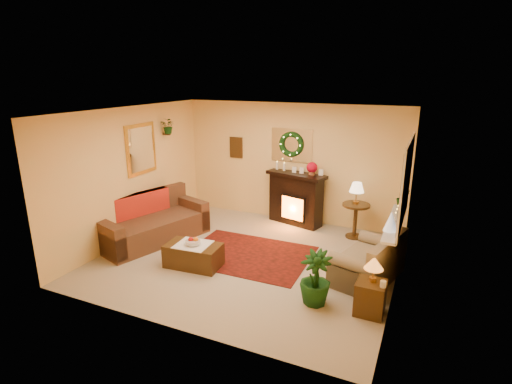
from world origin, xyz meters
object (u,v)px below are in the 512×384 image
at_px(loveseat, 368,254).
at_px(side_table_round, 355,222).
at_px(sofa, 153,220).
at_px(fireplace, 296,199).
at_px(end_table_square, 370,296).
at_px(coffee_table, 194,255).

bearing_deg(loveseat, side_table_round, 122.25).
distance_m(sofa, side_table_round, 4.02).
xyz_separation_m(fireplace, loveseat, (1.87, -1.90, -0.13)).
height_order(sofa, end_table_square, sofa).
height_order(fireplace, end_table_square, fireplace).
bearing_deg(sofa, end_table_square, 7.16).
distance_m(fireplace, loveseat, 2.67).
bearing_deg(side_table_round, coffee_table, -133.29).
bearing_deg(fireplace, loveseat, -31.04).
xyz_separation_m(loveseat, end_table_square, (0.20, -0.98, -0.15)).
bearing_deg(end_table_square, coffee_table, 176.08).
bearing_deg(fireplace, end_table_square, -39.89).
xyz_separation_m(sofa, side_table_round, (3.59, 1.81, -0.10)).
relative_size(sofa, end_table_square, 4.48).
height_order(fireplace, loveseat, fireplace).
distance_m(sofa, loveseat, 4.10).
bearing_deg(fireplace, coffee_table, -94.40).
xyz_separation_m(sofa, end_table_square, (4.30, -0.81, -0.16)).
bearing_deg(coffee_table, fireplace, 66.50).
height_order(side_table_round, coffee_table, side_table_round).
xyz_separation_m(sofa, loveseat, (4.10, 0.18, -0.01)).
bearing_deg(loveseat, end_table_square, -63.80).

